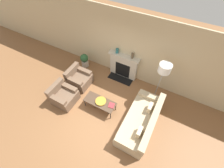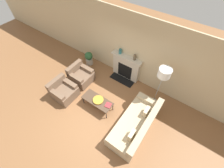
# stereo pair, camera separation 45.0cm
# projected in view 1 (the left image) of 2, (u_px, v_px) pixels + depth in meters

# --- Properties ---
(ground_plane) EXTENTS (18.00, 18.00, 0.00)m
(ground_plane) POSITION_uv_depth(u_px,v_px,m) (99.00, 116.00, 5.60)
(ground_plane) COLOR brown
(wall_back) EXTENTS (18.00, 0.06, 2.90)m
(wall_back) POSITION_uv_depth(u_px,v_px,m) (129.00, 49.00, 5.81)
(wall_back) COLOR #C6B289
(wall_back) RESTS_ON ground_plane
(fireplace) EXTENTS (1.34, 0.59, 1.16)m
(fireplace) POSITION_uv_depth(u_px,v_px,m) (123.00, 66.00, 6.45)
(fireplace) COLOR beige
(fireplace) RESTS_ON ground_plane
(couch) EXTENTS (0.96, 2.17, 0.85)m
(couch) POSITION_uv_depth(u_px,v_px,m) (141.00, 122.00, 5.13)
(couch) COLOR tan
(couch) RESTS_ON ground_plane
(armchair_near) EXTENTS (0.87, 0.84, 0.79)m
(armchair_near) POSITION_uv_depth(u_px,v_px,m) (64.00, 96.00, 5.80)
(armchair_near) COLOR brown
(armchair_near) RESTS_ON ground_plane
(armchair_far) EXTENTS (0.87, 0.84, 0.79)m
(armchair_far) POSITION_uv_depth(u_px,v_px,m) (79.00, 79.00, 6.36)
(armchair_far) COLOR brown
(armchair_far) RESTS_ON ground_plane
(coffee_table) EXTENTS (1.19, 0.49, 0.45)m
(coffee_table) POSITION_uv_depth(u_px,v_px,m) (100.00, 102.00, 5.50)
(coffee_table) COLOR #4C3828
(coffee_table) RESTS_ON ground_plane
(bowl) EXTENTS (0.40, 0.40, 0.06)m
(bowl) POSITION_uv_depth(u_px,v_px,m) (101.00, 101.00, 5.44)
(bowl) COLOR #BC8E2D
(bowl) RESTS_ON coffee_table
(book) EXTENTS (0.24, 0.25, 0.02)m
(book) POSITION_uv_depth(u_px,v_px,m) (111.00, 105.00, 5.36)
(book) COLOR #9E2D33
(book) RESTS_ON coffee_table
(floor_lamp) EXTENTS (0.42, 0.42, 1.83)m
(floor_lamp) POSITION_uv_depth(u_px,v_px,m) (164.00, 70.00, 4.89)
(floor_lamp) COLOR gray
(floor_lamp) RESTS_ON ground_plane
(mantel_vase_left) EXTENTS (0.12, 0.12, 0.20)m
(mantel_vase_left) POSITION_uv_depth(u_px,v_px,m) (117.00, 51.00, 6.02)
(mantel_vase_left) COLOR #28666B
(mantel_vase_left) RESTS_ON fireplace
(mantel_vase_center_left) EXTENTS (0.10, 0.10, 0.24)m
(mantel_vase_center_left) POSITION_uv_depth(u_px,v_px,m) (132.00, 56.00, 5.81)
(mantel_vase_center_left) COLOR brown
(mantel_vase_center_left) RESTS_ON fireplace
(potted_plant) EXTENTS (0.37, 0.37, 0.67)m
(potted_plant) POSITION_uv_depth(u_px,v_px,m) (85.00, 60.00, 7.01)
(potted_plant) COLOR #B2A899
(potted_plant) RESTS_ON ground_plane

